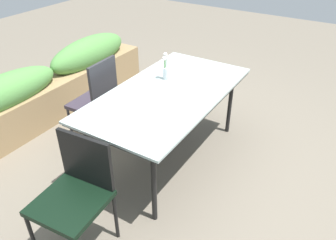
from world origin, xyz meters
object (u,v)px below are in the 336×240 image
chair_far_side (97,98)px  chair_end_left (76,190)px  planter_box (56,85)px  flower_vase (166,66)px  dining_table (168,96)px

chair_far_side → chair_end_left: 1.34m
chair_far_side → planter_box: size_ratio=0.33×
chair_far_side → flower_vase: 0.80m
dining_table → chair_far_side: bearing=98.9°
flower_vase → chair_end_left: bearing=-173.8°
dining_table → chair_end_left: chair_end_left is taller
chair_far_side → chair_end_left: bearing=-146.3°
chair_far_side → flower_vase: size_ratio=3.46×
chair_end_left → planter_box: bearing=-42.5°
dining_table → chair_end_left: bearing=179.7°
flower_vase → planter_box: 1.60m
dining_table → planter_box: 1.71m
dining_table → chair_far_side: (-0.12, 0.79, -0.19)m
dining_table → chair_far_side: size_ratio=1.87×
chair_end_left → flower_vase: (1.43, 0.16, 0.37)m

